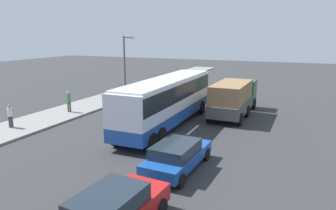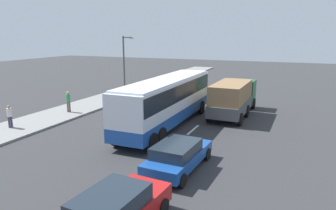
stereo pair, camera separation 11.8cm
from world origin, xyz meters
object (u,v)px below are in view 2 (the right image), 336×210
at_px(street_lamp, 125,62).
at_px(coach_bus, 167,97).
at_px(cargo_truck, 233,97).
at_px(pedestrian_at_crossing, 10,115).
at_px(pedestrian_near_curb, 68,100).
at_px(car_blue_saloon, 178,155).

bearing_deg(street_lamp, coach_bus, -133.27).
xyz_separation_m(cargo_truck, pedestrian_at_crossing, (-10.10, 13.45, -0.49)).
xyz_separation_m(cargo_truck, street_lamp, (2.19, 11.42, 2.25)).
height_order(cargo_truck, street_lamp, street_lamp).
bearing_deg(pedestrian_near_curb, coach_bus, 34.76).
relative_size(car_blue_saloon, pedestrian_at_crossing, 2.98).
distance_m(pedestrian_at_crossing, street_lamp, 12.75).
relative_size(car_blue_saloon, street_lamp, 0.77).
distance_m(coach_bus, pedestrian_at_crossing, 11.04).
bearing_deg(cargo_truck, pedestrian_at_crossing, 127.96).
bearing_deg(pedestrian_at_crossing, street_lamp, 97.07).
bearing_deg(street_lamp, cargo_truck, -100.86).
relative_size(pedestrian_near_curb, pedestrian_at_crossing, 1.09).
relative_size(coach_bus, street_lamp, 1.96).
xyz_separation_m(pedestrian_near_curb, pedestrian_at_crossing, (-5.20, 0.68, -0.09)).
relative_size(pedestrian_at_crossing, street_lamp, 0.26).
height_order(car_blue_saloon, pedestrian_near_curb, pedestrian_near_curb).
distance_m(car_blue_saloon, pedestrian_near_curb, 14.22).
bearing_deg(car_blue_saloon, street_lamp, 41.42).
bearing_deg(car_blue_saloon, coach_bus, 29.93).
distance_m(coach_bus, pedestrian_near_curb, 9.16).
xyz_separation_m(car_blue_saloon, pedestrian_at_crossing, (1.58, 13.17, 0.31)).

